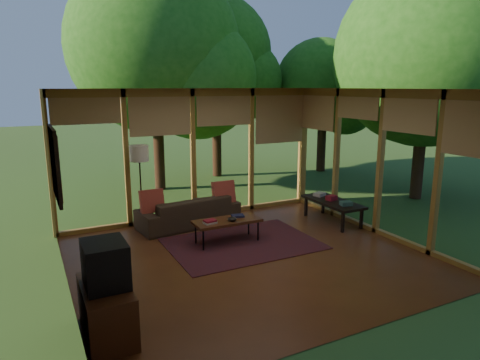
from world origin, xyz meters
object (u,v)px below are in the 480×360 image
television (105,264)px  coffee_table (227,222)px  sofa (189,211)px  side_console (333,203)px  media_cabinet (107,310)px  floor_lamp (139,158)px

television → coffee_table: 3.19m
television → sofa: bearing=56.7°
television → side_console: 5.31m
media_cabinet → side_console: size_ratio=0.71×
television → side_console: (4.85, 2.13, -0.44)m
sofa → floor_lamp: 1.44m
floor_lamp → coffee_table: 2.11m
sofa → television: size_ratio=3.67×
television → floor_lamp: 3.73m
sofa → coffee_table: (0.28, -1.22, 0.10)m
floor_lamp → television: bearing=-109.9°
floor_lamp → coffee_table: floor_lamp is taller
media_cabinet → television: 0.55m
media_cabinet → floor_lamp: 3.86m
side_console → television: bearing=-156.3°
floor_lamp → side_console: bearing=-20.5°
television → floor_lamp: size_ratio=0.33×
sofa → media_cabinet: size_ratio=2.02×
sofa → coffee_table: sofa is taller
media_cabinet → sofa: bearing=56.4°
television → coffee_table: television is taller
television → floor_lamp: floor_lamp is taller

